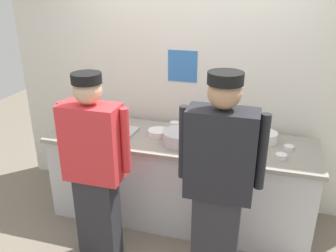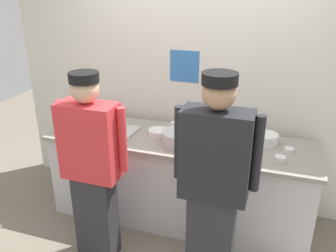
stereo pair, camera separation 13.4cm
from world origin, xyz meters
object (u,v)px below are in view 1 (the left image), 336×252
ramekin_green_sauce (229,146)px  chefs_knife (211,138)px  mixing_bowl_steel (181,138)px  ramekin_orange_sauce (281,156)px  sheet_tray (112,131)px  chef_near_left (94,167)px  plate_stack_rear (266,137)px  deli_cup (174,127)px  squeeze_bottle_primary (244,128)px  plate_stack_front (158,133)px  ramekin_yellow_sauce (289,147)px  chef_center (219,182)px

ramekin_green_sauce → chefs_knife: 0.25m
mixing_bowl_steel → ramekin_green_sauce: (0.44, 0.02, -0.04)m
mixing_bowl_steel → ramekin_orange_sauce: 0.89m
mixing_bowl_steel → ramekin_green_sauce: size_ratio=3.97×
mixing_bowl_steel → sheet_tray: 0.73m
chef_near_left → plate_stack_rear: (1.32, 0.89, 0.04)m
sheet_tray → chefs_knife: bearing=6.8°
sheet_tray → deli_cup: size_ratio=4.37×
deli_cup → squeeze_bottle_primary: bearing=8.2°
plate_stack_front → sheet_tray: 0.47m
ramekin_green_sauce → ramekin_yellow_sauce: 0.53m
ramekin_green_sauce → plate_stack_front: bearing=172.0°
plate_stack_rear → deli_cup: (-0.88, -0.02, 0.01)m
chef_center → ramekin_orange_sauce: size_ratio=18.45×
chef_near_left → ramekin_yellow_sauce: bearing=27.2°
plate_stack_front → chefs_knife: plate_stack_front is taller
ramekin_green_sauce → ramekin_orange_sauce: 0.45m
chef_center → sheet_tray: (-1.18, 0.72, -0.04)m
chef_near_left → chef_center: size_ratio=0.95×
mixing_bowl_steel → chef_near_left: bearing=-132.0°
plate_stack_rear → squeeze_bottle_primary: (-0.21, 0.08, 0.04)m
chef_near_left → ramekin_green_sauce: bearing=32.8°
chef_center → plate_stack_rear: 0.97m
plate_stack_rear → squeeze_bottle_primary: squeeze_bottle_primary is taller
sheet_tray → ramekin_orange_sauce: 1.62m
plate_stack_rear → ramekin_green_sauce: plate_stack_rear is taller
chef_near_left → squeeze_bottle_primary: 1.48m
plate_stack_front → ramekin_yellow_sauce: bearing=1.6°
mixing_bowl_steel → ramekin_yellow_sauce: 0.97m
plate_stack_rear → squeeze_bottle_primary: bearing=159.0°
sheet_tray → chefs_knife: sheet_tray is taller
ramekin_orange_sauce → mixing_bowl_steel: bearing=176.7°
plate_stack_front → ramekin_green_sauce: bearing=-8.0°
chef_near_left → plate_stack_front: 0.81m
plate_stack_rear → mixing_bowl_steel: 0.80m
chef_center → sheet_tray: 1.38m
ramekin_green_sauce → chefs_knife: size_ratio=0.31×
ramekin_yellow_sauce → chefs_knife: ramekin_yellow_sauce is taller
squeeze_bottle_primary → deli_cup: size_ratio=1.65×
chef_center → squeeze_bottle_primary: size_ratio=9.98×
squeeze_bottle_primary → chef_center: bearing=-95.3°
squeeze_bottle_primary → plate_stack_rear: bearing=-21.0°
chef_near_left → mixing_bowl_steel: bearing=48.0°
sheet_tray → chef_near_left: bearing=-76.9°
chef_center → ramekin_green_sauce: (-0.01, 0.68, -0.03)m
plate_stack_front → chefs_knife: size_ratio=0.70×
chef_near_left → ramekin_green_sauce: 1.20m
squeeze_bottle_primary → deli_cup: (-0.67, -0.10, -0.03)m
chef_near_left → ramekin_green_sauce: chef_near_left is taller
plate_stack_front → squeeze_bottle_primary: (0.80, 0.22, 0.05)m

